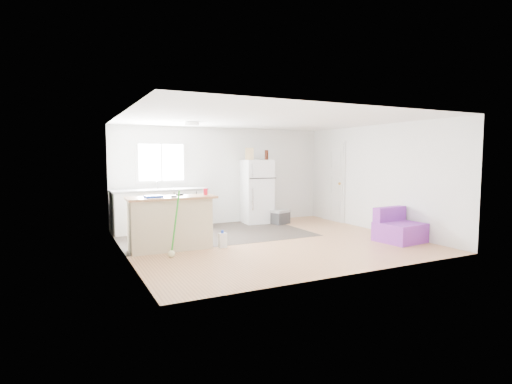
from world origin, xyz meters
TOP-DOWN VIEW (x-y plane):
  - room at (0.00, 0.00)m, footprint 5.51×5.01m
  - vinyl_zone at (-0.73, 1.25)m, footprint 4.05×2.50m
  - window at (-1.55, 2.49)m, footprint 1.18×0.06m
  - interior_door at (2.72, 1.55)m, footprint 0.11×0.92m
  - ceiling_fixture at (-1.20, 1.20)m, footprint 0.30×0.30m
  - kitchen_cabinets at (-1.68, 2.17)m, footprint 2.16×0.78m
  - peninsula at (-1.94, 0.17)m, footprint 1.58×0.63m
  - refrigerator at (0.78, 2.15)m, footprint 0.76×0.72m
  - cooler at (1.24, 1.73)m, footprint 0.53×0.44m
  - purple_seat at (2.30, -1.12)m, footprint 0.88×0.84m
  - cleaner_jug at (-1.04, -0.09)m, footprint 0.15×0.11m
  - mop at (-2.04, -0.35)m, footprint 0.23×0.32m
  - red_cup at (-1.27, 0.18)m, footprint 0.09×0.09m
  - blue_tray at (-2.24, 0.13)m, footprint 0.32×0.24m
  - tool_a at (-1.72, 0.31)m, footprint 0.15×0.10m
  - tool_b at (-1.91, 0.02)m, footprint 0.10×0.04m
  - cardboard_box at (0.56, 2.12)m, footprint 0.22×0.16m
  - bottle_left at (1.00, 2.05)m, footprint 0.08×0.08m
  - bottle_right at (1.08, 2.16)m, footprint 0.08×0.08m

SIDE VIEW (x-z plane):
  - vinyl_zone at x=-0.73m, z-range 0.00..0.00m
  - cleaner_jug at x=-1.04m, z-range -0.02..0.30m
  - cooler at x=1.24m, z-range 0.00..0.35m
  - mop at x=-2.04m, z-range -0.33..0.80m
  - purple_seat at x=2.30m, z-range -0.09..0.57m
  - kitchen_cabinets at x=-1.68m, z-range -0.13..1.10m
  - peninsula at x=-1.94m, z-range 0.01..0.97m
  - refrigerator at x=0.78m, z-range 0.00..1.60m
  - tool_b at x=-1.91m, z-range 0.97..0.99m
  - tool_a at x=-1.72m, z-range 0.97..1.00m
  - blue_tray at x=-2.24m, z-range 0.97..1.00m
  - interior_door at x=2.72m, z-range -0.03..2.07m
  - red_cup at x=-1.27m, z-range 0.97..1.09m
  - room at x=0.00m, z-range -0.01..2.41m
  - window at x=-1.55m, z-range 1.06..2.04m
  - bottle_left at x=1.00m, z-range 1.60..1.85m
  - bottle_right at x=1.08m, z-range 1.60..1.85m
  - cardboard_box at x=0.56m, z-range 1.60..1.90m
  - ceiling_fixture at x=-1.20m, z-range 2.32..2.40m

